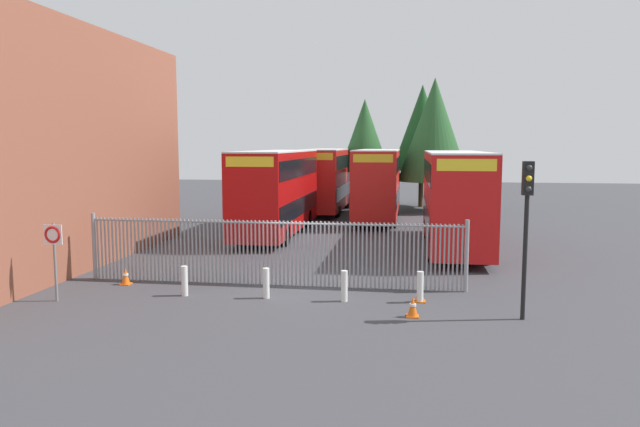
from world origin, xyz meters
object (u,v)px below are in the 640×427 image
at_px(bollard_near_left, 185,281).
at_px(traffic_cone_by_gate, 126,276).
at_px(bollard_far_right, 420,287).
at_px(double_decker_bus_behind_fence_right, 378,182).
at_px(bollard_near_right, 344,286).
at_px(double_decker_bus_far_back, 328,177).
at_px(speed_limit_sign_post, 53,244).
at_px(traffic_cone_near_kerb, 420,293).
at_px(traffic_light_kerbside, 527,211).
at_px(double_decker_bus_near_gate, 455,196).
at_px(traffic_cone_mid_forecourt, 413,307).
at_px(double_decker_bus_behind_fence_left, 277,189).
at_px(bollard_center_front, 266,283).

height_order(bollard_near_left, traffic_cone_by_gate, bollard_near_left).
bearing_deg(bollard_far_right, double_decker_bus_behind_fence_right, 96.74).
distance_m(double_decker_bus_behind_fence_right, bollard_near_right, 19.89).
bearing_deg(bollard_near_right, double_decker_bus_far_back, 98.97).
bearing_deg(bollard_near_right, speed_limit_sign_post, -171.57).
relative_size(bollard_near_left, traffic_cone_by_gate, 1.61).
bearing_deg(double_decker_bus_far_back, traffic_cone_near_kerb, -75.75).
height_order(traffic_cone_near_kerb, traffic_light_kerbside, traffic_light_kerbside).
bearing_deg(double_decker_bus_near_gate, traffic_cone_mid_forecourt, -99.48).
bearing_deg(double_decker_bus_behind_fence_right, bollard_near_left, -104.14).
bearing_deg(double_decker_bus_behind_fence_right, traffic_cone_by_gate, -111.96).
bearing_deg(traffic_cone_by_gate, traffic_cone_near_kerb, -4.67).
height_order(traffic_cone_by_gate, traffic_light_kerbside, traffic_light_kerbside).
bearing_deg(double_decker_bus_behind_fence_right, bollard_near_right, -89.88).
relative_size(traffic_cone_near_kerb, speed_limit_sign_post, 0.25).
xyz_separation_m(double_decker_bus_near_gate, double_decker_bus_behind_fence_right, (-3.98, 9.84, 0.00)).
relative_size(double_decker_bus_behind_fence_left, traffic_light_kerbside, 2.51).
xyz_separation_m(traffic_cone_near_kerb, speed_limit_sign_post, (-10.94, -1.56, 1.49)).
bearing_deg(traffic_cone_by_gate, traffic_light_kerbside, -10.06).
height_order(bollard_near_left, bollard_near_right, same).
relative_size(double_decker_bus_behind_fence_left, traffic_cone_near_kerb, 18.32).
bearing_deg(traffic_light_kerbside, double_decker_bus_near_gate, 95.51).
bearing_deg(traffic_cone_mid_forecourt, double_decker_bus_behind_fence_right, 95.64).
relative_size(bollard_center_front, bollard_near_right, 1.00).
height_order(double_decker_bus_behind_fence_left, double_decker_bus_behind_fence_right, same).
xyz_separation_m(double_decker_bus_behind_fence_right, bollard_near_left, (-5.00, -19.86, -1.95)).
height_order(double_decker_bus_behind_fence_left, traffic_light_kerbside, double_decker_bus_behind_fence_left).
bearing_deg(traffic_cone_near_kerb, traffic_cone_by_gate, 175.33).
bearing_deg(bollard_near_left, bollard_near_right, 0.72).
xyz_separation_m(traffic_cone_mid_forecourt, speed_limit_sign_post, (-10.71, 0.08, 1.49)).
distance_m(bollard_near_right, bollard_far_right, 2.28).
relative_size(double_decker_bus_near_gate, double_decker_bus_behind_fence_left, 1.00).
height_order(double_decker_bus_behind_fence_left, bollard_near_left, double_decker_bus_behind_fence_left).
bearing_deg(double_decker_bus_far_back, speed_limit_sign_post, -100.65).
height_order(double_decker_bus_far_back, speed_limit_sign_post, double_decker_bus_far_back).
relative_size(double_decker_bus_behind_fence_right, bollard_center_front, 11.38).
distance_m(double_decker_bus_far_back, traffic_cone_mid_forecourt, 26.47).
xyz_separation_m(bollard_near_right, bollard_far_right, (2.27, 0.22, 0.00)).
relative_size(bollard_near_left, traffic_cone_mid_forecourt, 1.61).
distance_m(double_decker_bus_far_back, traffic_cone_by_gate, 23.67).
distance_m(double_decker_bus_behind_fence_left, bollard_near_left, 13.02).
xyz_separation_m(double_decker_bus_behind_fence_left, bollard_far_right, (7.20, -12.60, -1.95)).
xyz_separation_m(traffic_cone_by_gate, traffic_cone_mid_forecourt, (9.64, -2.44, 0.00)).
bearing_deg(traffic_cone_by_gate, bollard_near_left, -24.11).
bearing_deg(traffic_light_kerbside, double_decker_bus_far_back, 109.14).
distance_m(bollard_center_front, traffic_cone_by_gate, 5.27).
distance_m(double_decker_bus_near_gate, bollard_far_right, 10.07).
relative_size(double_decker_bus_behind_fence_right, bollard_far_right, 11.38).
xyz_separation_m(double_decker_bus_far_back, traffic_cone_by_gate, (-3.75, -23.28, -2.13)).
distance_m(traffic_cone_by_gate, speed_limit_sign_post, 2.99).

